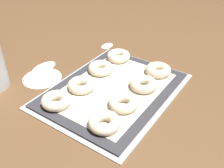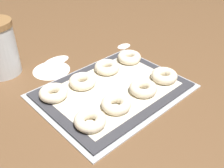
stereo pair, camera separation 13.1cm
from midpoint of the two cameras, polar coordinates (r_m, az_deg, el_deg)
ground_plane at (r=0.75m, az=6.08°, el=-1.49°), size 2.80×2.80×0.00m
baking_tray at (r=0.74m, az=5.05°, el=-1.60°), size 0.41×0.31×0.01m
baking_mat at (r=0.73m, az=5.07°, el=-1.27°), size 0.38×0.29×0.00m
bagel_front_far_left at (r=0.61m, az=1.36°, el=-8.34°), size 0.08×0.08×0.03m
bagel_front_mid_left at (r=0.66m, az=6.61°, el=-4.71°), size 0.08×0.08×0.03m
bagel_front_mid_right at (r=0.72m, az=11.99°, el=-1.23°), size 0.08×0.08×0.03m
bagel_front_far_right at (r=0.79m, az=16.00°, el=1.46°), size 0.08×0.08×0.03m
bagel_back_far_left at (r=0.70m, az=-7.49°, el=-2.27°), size 0.08×0.08×0.03m
bagel_back_mid_left at (r=0.73m, az=-1.47°, el=0.29°), size 0.08×0.08×0.03m
bagel_back_mid_right at (r=0.80m, az=3.54°, el=3.40°), size 0.08×0.08×0.03m
bagel_back_far_right at (r=0.86m, az=8.12°, el=5.57°), size 0.08×0.08×0.03m
flour_patch_near at (r=0.98m, az=6.44°, el=8.07°), size 0.05×0.04×0.00m
flour_patch_far at (r=0.84m, az=-8.81°, el=2.81°), size 0.12×0.12×0.00m
flour_patch_side at (r=0.89m, az=-7.97°, el=4.93°), size 0.09×0.05×0.00m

